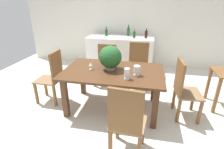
% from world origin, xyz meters
% --- Properties ---
extents(ground_plane, '(7.04, 7.04, 0.00)m').
position_xyz_m(ground_plane, '(0.00, 0.00, 0.00)').
color(ground_plane, silver).
extents(back_wall, '(6.40, 0.10, 2.60)m').
position_xyz_m(back_wall, '(0.00, 2.60, 1.30)').
color(back_wall, silver).
rests_on(back_wall, ground).
extents(dining_table, '(1.73, 1.09, 0.75)m').
position_xyz_m(dining_table, '(0.00, 0.07, 0.64)').
color(dining_table, '#4C2D19').
rests_on(dining_table, ground).
extents(chair_foot_end, '(0.44, 0.51, 1.01)m').
position_xyz_m(chair_foot_end, '(1.18, 0.06, 0.56)').
color(chair_foot_end, brown).
rests_on(chair_foot_end, ground).
extents(chair_head_end, '(0.47, 0.41, 1.03)m').
position_xyz_m(chair_head_end, '(-1.17, 0.07, 0.55)').
color(chair_head_end, brown).
rests_on(chair_head_end, ground).
extents(chair_near_right, '(0.48, 0.46, 1.03)m').
position_xyz_m(chair_near_right, '(0.38, -0.99, 0.56)').
color(chair_near_right, brown).
rests_on(chair_near_right, ground).
extents(chair_far_left, '(0.49, 0.48, 0.92)m').
position_xyz_m(chair_far_left, '(-0.39, 1.14, 0.52)').
color(chair_far_left, brown).
rests_on(chair_far_left, ground).
extents(chair_far_right, '(0.51, 0.49, 1.00)m').
position_xyz_m(chair_far_right, '(0.38, 1.14, 0.55)').
color(chair_far_right, brown).
rests_on(chair_far_right, ground).
extents(flower_centerpiece, '(0.39, 0.39, 0.42)m').
position_xyz_m(flower_centerpiece, '(-0.06, 0.12, 0.97)').
color(flower_centerpiece, gray).
rests_on(flower_centerpiece, dining_table).
extents(crystal_vase_left, '(0.09, 0.09, 0.18)m').
position_xyz_m(crystal_vase_left, '(0.28, -0.23, 0.85)').
color(crystal_vase_left, silver).
rests_on(crystal_vase_left, dining_table).
extents(crystal_vase_center_near, '(0.11, 0.11, 0.17)m').
position_xyz_m(crystal_vase_center_near, '(0.41, -0.05, 0.85)').
color(crystal_vase_center_near, silver).
rests_on(crystal_vase_center_near, dining_table).
extents(wine_glass, '(0.07, 0.07, 0.13)m').
position_xyz_m(wine_glass, '(-0.39, 0.05, 0.85)').
color(wine_glass, silver).
rests_on(wine_glass, dining_table).
extents(kitchen_counter, '(1.79, 0.69, 0.94)m').
position_xyz_m(kitchen_counter, '(-0.19, 2.04, 0.47)').
color(kitchen_counter, white).
rests_on(kitchen_counter, ground).
extents(wine_bottle_amber, '(0.07, 0.07, 0.26)m').
position_xyz_m(wine_bottle_amber, '(-0.59, 2.08, 1.04)').
color(wine_bottle_amber, '#194C1E').
rests_on(wine_bottle_amber, kitchen_counter).
extents(wine_bottle_dark, '(0.07, 0.07, 0.30)m').
position_xyz_m(wine_bottle_dark, '(-0.00, 2.21, 1.06)').
color(wine_bottle_dark, '#194C1E').
rests_on(wine_bottle_dark, kitchen_counter).
extents(wine_bottle_clear, '(0.07, 0.07, 0.26)m').
position_xyz_m(wine_bottle_clear, '(0.49, 2.03, 1.04)').
color(wine_bottle_clear, black).
rests_on(wine_bottle_clear, kitchen_counter).
extents(wine_bottle_green, '(0.07, 0.07, 0.22)m').
position_xyz_m(wine_bottle_green, '(0.19, 1.96, 1.03)').
color(wine_bottle_green, '#194C1E').
rests_on(wine_bottle_green, kitchen_counter).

